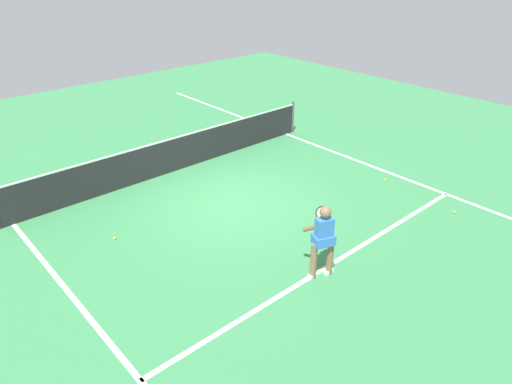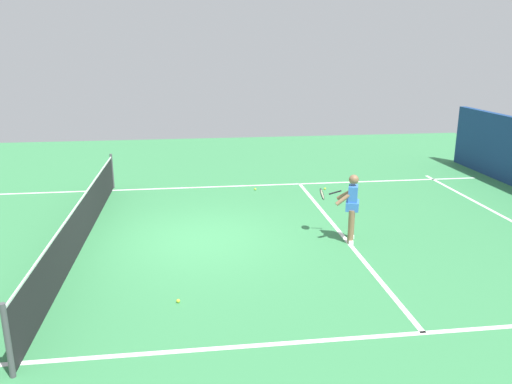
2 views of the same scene
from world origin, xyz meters
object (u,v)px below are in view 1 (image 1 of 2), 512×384
tennis_ball_mid (114,238)px  tennis_player (323,238)px  tennis_ball_near (454,212)px  tennis_ball_far (384,180)px

tennis_ball_mid → tennis_player: bearing=-57.2°
tennis_player → tennis_ball_mid: size_ratio=23.48×
tennis_player → tennis_ball_near: tennis_player is taller
tennis_ball_far → tennis_player: bearing=-160.3°
tennis_ball_mid → tennis_ball_far: size_ratio=1.00×
tennis_player → tennis_ball_mid: tennis_player is taller
tennis_player → tennis_ball_mid: 4.65m
tennis_player → tennis_ball_mid: (-2.48, 3.85, -0.81)m
tennis_player → tennis_ball_far: (4.47, 1.60, -0.81)m
tennis_player → tennis_ball_near: size_ratio=23.48×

